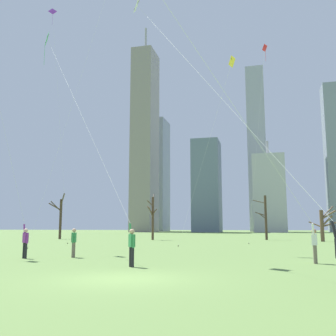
% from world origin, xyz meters
% --- Properties ---
extents(ground_plane, '(400.00, 400.00, 0.00)m').
position_xyz_m(ground_plane, '(0.00, 0.00, 0.00)').
color(ground_plane, '#5B7A3D').
extents(kite_flyer_foreground_left_white, '(9.76, 10.06, 15.91)m').
position_xyz_m(kite_flyer_foreground_left_white, '(4.93, 0.90, 3.62)').
color(kite_flyer_foreground_left_white, '#33384C').
rests_on(kite_flyer_foreground_left_white, ground).
extents(kite_flyer_midfield_left_pink, '(8.87, 11.59, 14.20)m').
position_xyz_m(kite_flyer_midfield_left_pink, '(4.81, 4.46, 4.11)').
color(kite_flyer_midfield_left_pink, '#726656').
rests_on(kite_flyer_midfield_left_pink, ground).
extents(kite_flyer_midfield_center_green, '(11.72, 10.89, 17.63)m').
position_xyz_m(kite_flyer_midfield_center_green, '(-3.31, 5.72, 4.21)').
color(kite_flyer_midfield_center_green, black).
rests_on(kite_flyer_midfield_center_green, ground).
extents(kite_flyer_foreground_right_blue, '(5.30, 2.51, 12.90)m').
position_xyz_m(kite_flyer_foreground_right_blue, '(-8.97, 6.79, 2.79)').
color(kite_flyer_foreground_right_blue, black).
rests_on(kite_flyer_foreground_right_blue, ground).
extents(bystander_watching_nearby, '(0.26, 0.50, 1.62)m').
position_xyz_m(bystander_watching_nearby, '(-5.97, 7.80, 0.90)').
color(bystander_watching_nearby, '#726656').
rests_on(bystander_watching_nearby, ground).
extents(distant_kite_drifting_left_red, '(2.64, 2.37, 20.53)m').
position_xyz_m(distant_kite_drifting_left_red, '(4.89, 26.77, 17.39)').
color(distant_kite_drifting_left_red, red).
rests_on(distant_kite_drifting_left_red, ground).
extents(distant_kite_low_near_trees_purple, '(2.57, 1.84, 25.65)m').
position_xyz_m(distant_kite_low_near_trees_purple, '(-17.05, 22.68, 22.43)').
color(distant_kite_low_near_trees_purple, purple).
rests_on(distant_kite_low_near_trees_purple, ground).
extents(distant_kite_drifting_right_yellow, '(5.85, 5.53, 14.98)m').
position_xyz_m(distant_kite_drifting_right_yellow, '(1.99, 16.91, 13.06)').
color(distant_kite_drifting_right_yellow, yellow).
rests_on(distant_kite_drifting_right_yellow, ground).
extents(bare_tree_right_of_center, '(1.37, 3.24, 6.26)m').
position_xyz_m(bare_tree_right_of_center, '(-10.06, 37.43, 3.12)').
color(bare_tree_right_of_center, '#4C3828').
rests_on(bare_tree_right_of_center, ground).
extents(bare_tree_far_right_edge, '(1.82, 0.84, 5.94)m').
position_xyz_m(bare_tree_far_right_edge, '(4.60, 41.41, 3.06)').
color(bare_tree_far_right_edge, '#423326').
rests_on(bare_tree_far_right_edge, ground).
extents(bare_tree_left_of_center, '(3.04, 2.45, 6.47)m').
position_xyz_m(bare_tree_left_of_center, '(-24.07, 37.87, 3.29)').
color(bare_tree_left_of_center, '#423326').
rests_on(bare_tree_left_of_center, ground).
extents(bare_tree_leftmost, '(3.12, 1.67, 4.20)m').
position_xyz_m(bare_tree_leftmost, '(11.23, 36.71, 2.07)').
color(bare_tree_leftmost, brown).
rests_on(bare_tree_leftmost, ground).
extents(skyline_mid_tower_right, '(10.13, 11.49, 29.93)m').
position_xyz_m(skyline_mid_tower_right, '(6.01, 116.88, 12.46)').
color(skyline_mid_tower_right, '#B2B2B7').
rests_on(skyline_mid_tower_right, ground).
extents(skyline_short_annex, '(7.52, 11.35, 75.35)m').
position_xyz_m(skyline_short_annex, '(-36.30, 115.99, 32.80)').
color(skyline_short_annex, gray).
rests_on(skyline_short_annex, ground).
extents(skyline_tall_tower, '(7.12, 7.72, 51.02)m').
position_xyz_m(skyline_tall_tower, '(28.91, 127.39, 25.51)').
color(skyline_tall_tower, gray).
rests_on(skyline_tall_tower, ground).
extents(skyline_mid_tower_left, '(6.83, 5.41, 63.78)m').
position_xyz_m(skyline_mid_tower_left, '(2.33, 136.01, 31.89)').
color(skyline_mid_tower_left, '#9EA3AD').
rests_on(skyline_mid_tower_left, ground).
extents(skyline_squat_block, '(5.86, 11.99, 45.03)m').
position_xyz_m(skyline_squat_block, '(-36.39, 136.32, 22.51)').
color(skyline_squat_block, gray).
rests_on(skyline_squat_block, ground).
extents(skyline_wide_slab, '(8.94, 10.63, 30.55)m').
position_xyz_m(skyline_wide_slab, '(-14.10, 114.85, 15.27)').
color(skyline_wide_slab, slate).
rests_on(skyline_wide_slab, ground).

